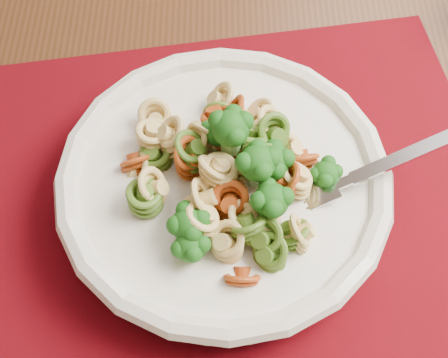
{
  "coord_description": "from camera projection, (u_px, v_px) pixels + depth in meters",
  "views": [
    {
      "loc": [
        -0.73,
        -0.7,
        1.19
      ],
      "look_at": [
        -0.72,
        -0.44,
        0.76
      ],
      "focal_mm": 50.0,
      "sensor_mm": 36.0,
      "label": 1
    }
  ],
  "objects": [
    {
      "name": "dining_table",
      "position": [
        160.0,
        166.0,
        0.67
      ],
      "size": [
        1.44,
        0.94,
        0.72
      ],
      "rotation": [
        0.0,
        0.0,
        -0.02
      ],
      "color": "#482614",
      "rests_on": "ground"
    },
    {
      "name": "placemat",
      "position": [
        235.0,
        189.0,
        0.54
      ],
      "size": [
        0.49,
        0.4,
        0.0
      ],
      "primitive_type": "cube",
      "rotation": [
        0.0,
        0.0,
        0.13
      ],
      "color": "#5A030D",
      "rests_on": "dining_table"
    },
    {
      "name": "pasta_bowl",
      "position": [
        224.0,
        185.0,
        0.51
      ],
      "size": [
        0.27,
        0.27,
        0.05
      ],
      "color": "white",
      "rests_on": "placemat"
    },
    {
      "name": "pasta_broccoli_heap",
      "position": [
        224.0,
        175.0,
        0.49
      ],
      "size": [
        0.23,
        0.23,
        0.06
      ],
      "primitive_type": null,
      "color": "#E2C16F",
      "rests_on": "pasta_bowl"
    },
    {
      "name": "fork",
      "position": [
        322.0,
        192.0,
        0.49
      ],
      "size": [
        0.18,
        0.07,
        0.08
      ],
      "primitive_type": null,
      "rotation": [
        0.0,
        -0.35,
        0.26
      ],
      "color": "silver",
      "rests_on": "pasta_bowl"
    }
  ]
}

